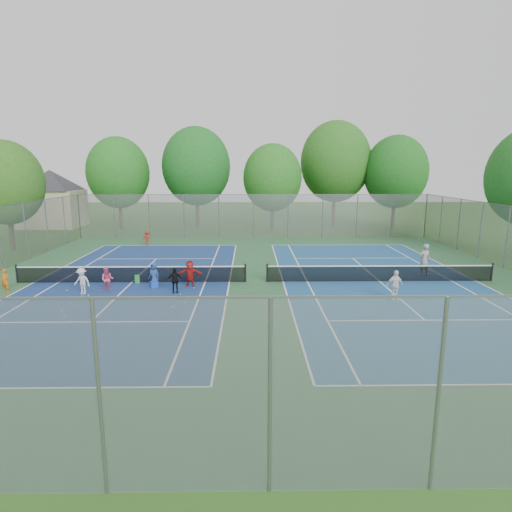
{
  "coord_description": "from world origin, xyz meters",
  "views": [
    {
      "loc": [
        -0.38,
        -23.36,
        6.25
      ],
      "look_at": [
        0.0,
        1.0,
        1.3
      ],
      "focal_mm": 30.0,
      "sensor_mm": 36.0,
      "label": 1
    }
  ],
  "objects_px": {
    "ball_crate": "(154,285)",
    "instructor": "(424,260)",
    "net_left": "(132,275)",
    "net_right": "(380,274)",
    "ball_hopper": "(137,279)"
  },
  "relations": [
    {
      "from": "ball_crate",
      "to": "instructor",
      "type": "relative_size",
      "value": 0.2
    },
    {
      "from": "net_left",
      "to": "net_right",
      "type": "distance_m",
      "value": 14.0
    },
    {
      "from": "ball_hopper",
      "to": "instructor",
      "type": "height_order",
      "value": "instructor"
    },
    {
      "from": "net_left",
      "to": "ball_crate",
      "type": "xyz_separation_m",
      "value": [
        1.49,
        -1.07,
        -0.29
      ]
    },
    {
      "from": "net_right",
      "to": "ball_hopper",
      "type": "relative_size",
      "value": 26.35
    },
    {
      "from": "net_left",
      "to": "ball_hopper",
      "type": "distance_m",
      "value": 0.45
    },
    {
      "from": "ball_crate",
      "to": "ball_hopper",
      "type": "height_order",
      "value": "ball_hopper"
    },
    {
      "from": "net_left",
      "to": "net_right",
      "type": "relative_size",
      "value": 1.0
    },
    {
      "from": "instructor",
      "to": "ball_crate",
      "type": "bearing_deg",
      "value": -7.07
    },
    {
      "from": "ball_hopper",
      "to": "net_right",
      "type": "bearing_deg",
      "value": 0.81
    },
    {
      "from": "net_right",
      "to": "ball_hopper",
      "type": "bearing_deg",
      "value": -179.19
    },
    {
      "from": "ball_hopper",
      "to": "instructor",
      "type": "relative_size",
      "value": 0.25
    },
    {
      "from": "net_left",
      "to": "net_right",
      "type": "bearing_deg",
      "value": 0.0
    },
    {
      "from": "ball_hopper",
      "to": "instructor",
      "type": "distance_m",
      "value": 16.68
    },
    {
      "from": "ball_crate",
      "to": "net_right",
      "type": "bearing_deg",
      "value": 4.91
    }
  ]
}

